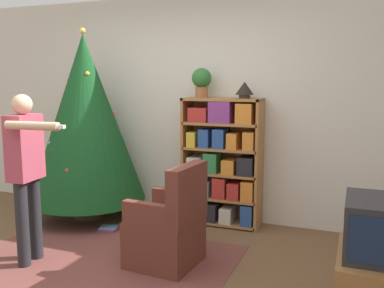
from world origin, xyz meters
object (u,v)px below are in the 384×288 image
(christmas_tree, at_px, (86,119))
(table_lamp, at_px, (245,89))
(standing_person, at_px, (27,166))
(potted_plant, at_px, (202,81))
(armchair, at_px, (169,230))
(bookshelf, at_px, (222,162))
(television, at_px, (373,227))

(christmas_tree, height_order, table_lamp, christmas_tree)
(christmas_tree, height_order, standing_person, christmas_tree)
(christmas_tree, relative_size, potted_plant, 6.74)
(armchair, relative_size, potted_plant, 2.80)
(christmas_tree, bearing_deg, bookshelf, 11.58)
(armchair, height_order, potted_plant, potted_plant)
(bookshelf, height_order, armchair, bookshelf)
(bookshelf, distance_m, potted_plant, 0.94)
(television, relative_size, armchair, 0.63)
(television, distance_m, armchair, 1.68)
(armchair, height_order, table_lamp, table_lamp)
(christmas_tree, bearing_deg, standing_person, -77.89)
(christmas_tree, distance_m, potted_plant, 1.43)
(armchair, bearing_deg, christmas_tree, -116.27)
(bookshelf, distance_m, standing_person, 2.07)
(standing_person, bearing_deg, potted_plant, 142.26)
(bookshelf, bearing_deg, table_lamp, 2.50)
(armchair, xyz_separation_m, table_lamp, (0.35, 1.22, 1.21))
(table_lamp, bearing_deg, armchair, -106.18)
(armchair, height_order, standing_person, standing_person)
(bookshelf, relative_size, christmas_tree, 0.65)
(bookshelf, xyz_separation_m, standing_person, (-1.29, -1.61, 0.17))
(television, distance_m, table_lamp, 2.10)
(armchair, distance_m, table_lamp, 1.76)
(armchair, bearing_deg, standing_person, -66.07)
(television, height_order, armchair, armchair)
(armchair, bearing_deg, potted_plant, -168.41)
(bookshelf, height_order, television, bookshelf)
(christmas_tree, xyz_separation_m, standing_person, (0.28, -1.29, -0.29))
(armchair, relative_size, table_lamp, 4.60)
(television, height_order, christmas_tree, christmas_tree)
(television, bearing_deg, table_lamp, 133.27)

